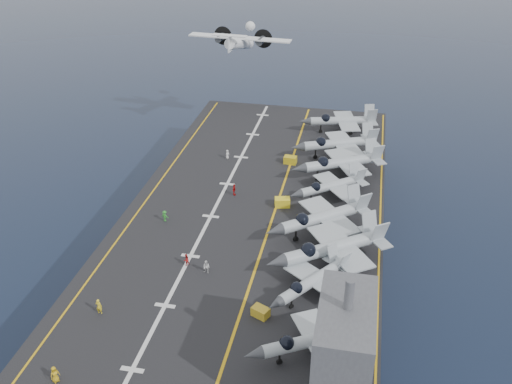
# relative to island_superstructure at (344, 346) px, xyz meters

# --- Properties ---
(ground) EXTENTS (500.00, 500.00, 0.00)m
(ground) POSITION_rel_island_superstructure_xyz_m (-15.00, 30.00, -17.90)
(ground) COLOR #142135
(ground) RESTS_ON ground
(hull) EXTENTS (36.00, 90.00, 10.00)m
(hull) POSITION_rel_island_superstructure_xyz_m (-15.00, 30.00, -12.90)
(hull) COLOR #56595E
(hull) RESTS_ON ground
(flight_deck) EXTENTS (38.00, 92.00, 0.40)m
(flight_deck) POSITION_rel_island_superstructure_xyz_m (-15.00, 30.00, -7.70)
(flight_deck) COLOR black
(flight_deck) RESTS_ON hull
(foul_line) EXTENTS (0.35, 90.00, 0.02)m
(foul_line) POSITION_rel_island_superstructure_xyz_m (-12.00, 30.00, -7.48)
(foul_line) COLOR gold
(foul_line) RESTS_ON flight_deck
(landing_centerline) EXTENTS (0.50, 90.00, 0.02)m
(landing_centerline) POSITION_rel_island_superstructure_xyz_m (-21.00, 30.00, -7.48)
(landing_centerline) COLOR silver
(landing_centerline) RESTS_ON flight_deck
(deck_edge_port) EXTENTS (0.25, 90.00, 0.02)m
(deck_edge_port) POSITION_rel_island_superstructure_xyz_m (-32.00, 30.00, -7.48)
(deck_edge_port) COLOR gold
(deck_edge_port) RESTS_ON flight_deck
(deck_edge_stbd) EXTENTS (0.25, 90.00, 0.02)m
(deck_edge_stbd) POSITION_rel_island_superstructure_xyz_m (3.50, 30.00, -7.48)
(deck_edge_stbd) COLOR gold
(deck_edge_stbd) RESTS_ON flight_deck
(island_superstructure) EXTENTS (5.00, 10.00, 15.00)m
(island_superstructure) POSITION_rel_island_superstructure_xyz_m (0.00, 0.00, 0.00)
(island_superstructure) COLOR #56595E
(island_superstructure) RESTS_ON flight_deck
(fighter_jet_1) EXTENTS (15.94, 14.28, 4.62)m
(fighter_jet_1) POSITION_rel_island_superstructure_xyz_m (-3.14, 5.71, -5.19)
(fighter_jet_1) COLOR #99A2A9
(fighter_jet_1) RESTS_ON flight_deck
(fighter_jet_2) EXTENTS (14.37, 15.30, 4.42)m
(fighter_jet_2) POSITION_rel_island_superstructure_xyz_m (-4.31, 15.48, -5.29)
(fighter_jet_2) COLOR gray
(fighter_jet_2) RESTS_ON flight_deck
(fighter_jet_3) EXTENTS (19.83, 18.42, 5.73)m
(fighter_jet_3) POSITION_rel_island_superstructure_xyz_m (-2.43, 21.94, -4.64)
(fighter_jet_3) COLOR gray
(fighter_jet_3) RESTS_ON flight_deck
(fighter_jet_4) EXTENTS (19.04, 18.17, 5.52)m
(fighter_jet_4) POSITION_rel_island_superstructure_xyz_m (-4.39, 29.08, -4.74)
(fighter_jet_4) COLOR #929AA1
(fighter_jet_4) RESTS_ON flight_deck
(fighter_jet_5) EXTENTS (15.47, 14.69, 4.48)m
(fighter_jet_5) POSITION_rel_island_superstructure_xyz_m (-4.17, 39.09, -5.26)
(fighter_jet_5) COLOR gray
(fighter_jet_5) RESTS_ON flight_deck
(fighter_jet_6) EXTENTS (18.73, 16.70, 5.43)m
(fighter_jet_6) POSITION_rel_island_superstructure_xyz_m (-3.07, 46.51, -4.79)
(fighter_jet_6) COLOR #9AA1A9
(fighter_jet_6) RESTS_ON flight_deck
(fighter_jet_7) EXTENTS (18.34, 15.69, 5.38)m
(fighter_jet_7) POSITION_rel_island_superstructure_xyz_m (-4.12, 53.89, -4.81)
(fighter_jet_7) COLOR #9AA1AA
(fighter_jet_7) RESTS_ON flight_deck
(fighter_jet_8) EXTENTS (16.75, 13.21, 5.13)m
(fighter_jet_8) POSITION_rel_island_superstructure_xyz_m (-4.34, 64.55, -4.94)
(fighter_jet_8) COLOR #8E949C
(fighter_jet_8) RESTS_ON flight_deck
(tow_cart_a) EXTENTS (2.30, 1.96, 1.17)m
(tow_cart_a) POSITION_rel_island_superstructure_xyz_m (-9.66, 10.56, -6.92)
(tow_cart_a) COLOR gold
(tow_cart_a) RESTS_ON flight_deck
(tow_cart_b) EXTENTS (2.53, 1.95, 1.35)m
(tow_cart_b) POSITION_rel_island_superstructure_xyz_m (-11.14, 35.02, -6.82)
(tow_cart_b) COLOR yellow
(tow_cart_b) RESTS_ON flight_deck
(tow_cart_c) EXTENTS (2.24, 1.55, 1.29)m
(tow_cart_c) POSITION_rel_island_superstructure_xyz_m (-12.11, 49.45, -6.86)
(tow_cart_c) COLOR gold
(tow_cart_c) RESTS_ON flight_deck
(crew_0) EXTENTS (1.27, 1.38, 1.91)m
(crew_0) POSITION_rel_island_superstructure_xyz_m (-27.89, -2.92, -6.54)
(crew_0) COLOR gold
(crew_0) RESTS_ON flight_deck
(crew_1) EXTENTS (1.25, 0.87, 2.03)m
(crew_1) POSITION_rel_island_superstructure_xyz_m (-27.93, 7.29, -6.49)
(crew_1) COLOR yellow
(crew_1) RESTS_ON flight_deck
(crew_2) EXTENTS (1.08, 1.21, 1.68)m
(crew_2) POSITION_rel_island_superstructure_xyz_m (-20.92, 18.05, -6.66)
(crew_2) COLOR #B21919
(crew_2) RESTS_ON flight_deck
(crew_3) EXTENTS (1.12, 0.85, 1.69)m
(crew_3) POSITION_rel_island_superstructure_xyz_m (-27.16, 27.51, -6.66)
(crew_3) COLOR green
(crew_3) RESTS_ON flight_deck
(crew_4) EXTENTS (0.79, 1.16, 1.90)m
(crew_4) POSITION_rel_island_superstructure_xyz_m (-19.07, 36.84, -6.55)
(crew_4) COLOR red
(crew_4) RESTS_ON flight_deck
(crew_5) EXTENTS (0.92, 1.13, 1.63)m
(crew_5) POSITION_rel_island_superstructure_xyz_m (-23.24, 49.09, -6.69)
(crew_5) COLOR silver
(crew_5) RESTS_ON flight_deck
(crew_7) EXTENTS (1.25, 0.99, 1.83)m
(crew_7) POSITION_rel_island_superstructure_xyz_m (-17.92, 17.02, -6.59)
(crew_7) COLOR silver
(crew_7) RESTS_ON flight_deck
(transport_plane) EXTENTS (23.87, 17.19, 5.38)m
(transport_plane) POSITION_rel_island_superstructure_xyz_m (-28.62, 82.61, 3.52)
(transport_plane) COLOR silver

